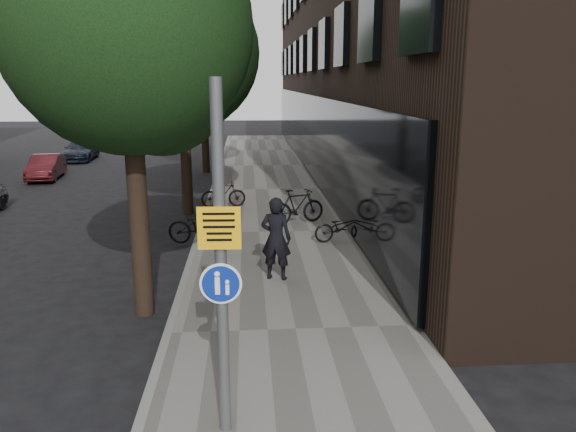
{
  "coord_description": "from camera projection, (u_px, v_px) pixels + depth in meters",
  "views": [
    {
      "loc": [
        -0.56,
        -5.86,
        4.41
      ],
      "look_at": [
        0.17,
        4.11,
        2.0
      ],
      "focal_mm": 35.0,
      "sensor_mm": 36.0,
      "label": 1
    }
  ],
  "objects": [
    {
      "name": "sidewalk",
      "position": [
        276.0,
        233.0,
        16.45
      ],
      "size": [
        4.5,
        60.0,
        0.12
      ],
      "primitive_type": "cube",
      "color": "slate",
      "rests_on": "ground"
    },
    {
      "name": "curb_edge",
      "position": [
        199.0,
        235.0,
        16.29
      ],
      "size": [
        0.15,
        60.0,
        0.13
      ],
      "primitive_type": "cube",
      "color": "slate",
      "rests_on": "ground"
    },
    {
      "name": "street_tree_near",
      "position": [
        133.0,
        40.0,
        9.88
      ],
      "size": [
        4.4,
        4.4,
        7.5
      ],
      "color": "black",
      "rests_on": "ground"
    },
    {
      "name": "street_tree_mid",
      "position": [
        184.0,
        59.0,
        18.12
      ],
      "size": [
        5.0,
        5.0,
        7.8
      ],
      "color": "black",
      "rests_on": "ground"
    },
    {
      "name": "street_tree_far",
      "position": [
        204.0,
        66.0,
        26.85
      ],
      "size": [
        5.0,
        5.0,
        7.8
      ],
      "color": "black",
      "rests_on": "ground"
    },
    {
      "name": "signpost",
      "position": [
        221.0,
        264.0,
        6.6
      ],
      "size": [
        0.5,
        0.14,
        4.34
      ],
      "rotation": [
        0.0,
        0.0,
        -0.04
      ],
      "color": "#595B5E",
      "rests_on": "sidewalk"
    },
    {
      "name": "pedestrian",
      "position": [
        276.0,
        238.0,
        12.3
      ],
      "size": [
        0.77,
        0.62,
        1.86
      ],
      "primitive_type": "imported",
      "rotation": [
        0.0,
        0.0,
        2.86
      ],
      "color": "black",
      "rests_on": "sidewalk"
    },
    {
      "name": "parked_bike_facade_near",
      "position": [
        342.0,
        227.0,
        15.34
      ],
      "size": [
        1.62,
        0.78,
        0.82
      ],
      "primitive_type": "imported",
      "rotation": [
        0.0,
        0.0,
        1.73
      ],
      "color": "black",
      "rests_on": "sidewalk"
    },
    {
      "name": "parked_bike_facade_far",
      "position": [
        297.0,
        206.0,
        17.23
      ],
      "size": [
        1.87,
        1.15,
        1.09
      ],
      "primitive_type": "imported",
      "rotation": [
        0.0,
        0.0,
        1.95
      ],
      "color": "black",
      "rests_on": "sidewalk"
    },
    {
      "name": "parked_bike_curb_near",
      "position": [
        202.0,
        227.0,
        15.01
      ],
      "size": [
        1.99,
        1.09,
        0.99
      ],
      "primitive_type": "imported",
      "rotation": [
        0.0,
        0.0,
        1.33
      ],
      "color": "black",
      "rests_on": "sidewalk"
    },
    {
      "name": "parked_bike_curb_far",
      "position": [
        223.0,
        194.0,
        19.51
      ],
      "size": [
        1.6,
        0.68,
        0.93
      ],
      "primitive_type": "imported",
      "rotation": [
        0.0,
        0.0,
        1.73
      ],
      "color": "black",
      "rests_on": "sidewalk"
    },
    {
      "name": "parked_car_mid",
      "position": [
        46.0,
        167.0,
        25.79
      ],
      "size": [
        1.56,
        3.52,
        1.12
      ],
      "primitive_type": "imported",
      "rotation": [
        0.0,
        0.0,
        0.11
      ],
      "color": "#4D161A",
      "rests_on": "ground"
    },
    {
      "name": "parked_car_far",
      "position": [
        80.0,
        150.0,
        32.07
      ],
      "size": [
        1.73,
        3.89,
        1.11
      ],
      "primitive_type": "imported",
      "rotation": [
        0.0,
        0.0,
        0.05
      ],
      "color": "black",
      "rests_on": "ground"
    }
  ]
}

